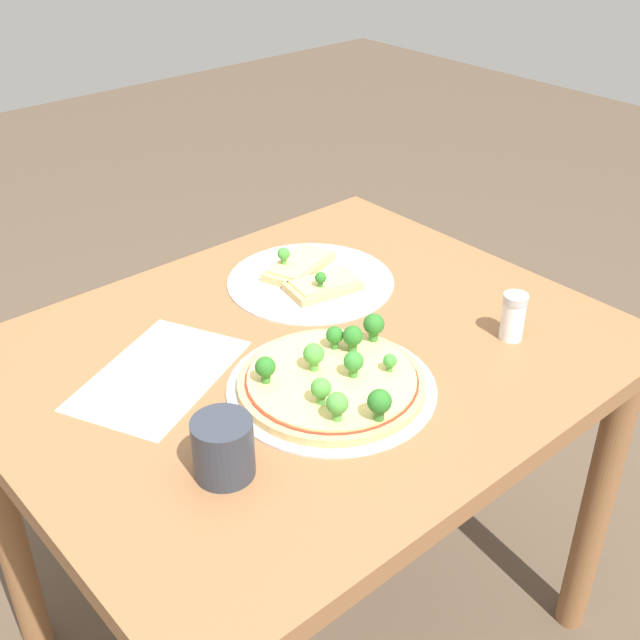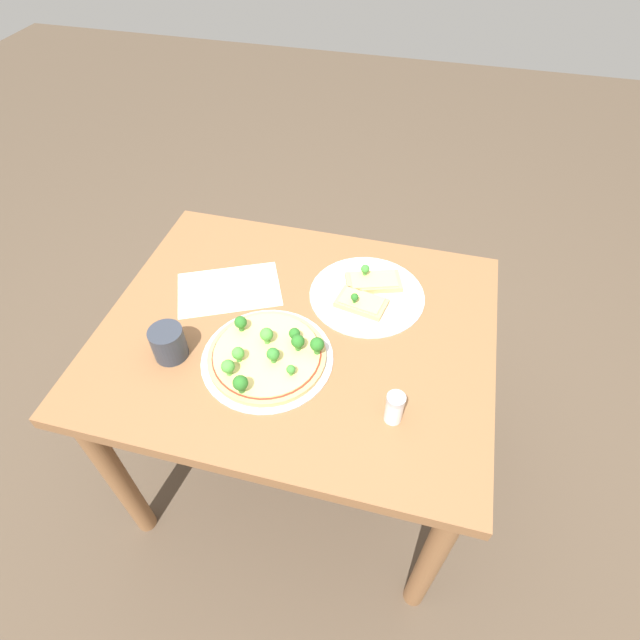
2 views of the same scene
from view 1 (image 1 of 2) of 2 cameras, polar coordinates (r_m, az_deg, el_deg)
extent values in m
plane|color=brown|center=(1.85, -0.84, -21.11)|extent=(8.00, 8.00, 0.00)
cube|color=brown|center=(1.36, -1.07, -2.62)|extent=(1.02, 0.83, 0.04)
cylinder|color=brown|center=(2.03, 2.24, -2.17)|extent=(0.06, 0.06, 0.69)
cylinder|color=brown|center=(1.68, -21.41, -13.35)|extent=(0.06, 0.06, 0.69)
cylinder|color=brown|center=(1.70, 19.15, -12.12)|extent=(0.06, 0.06, 0.69)
cylinder|color=silver|center=(1.25, 0.83, -4.83)|extent=(0.33, 0.33, 0.00)
cylinder|color=tan|center=(1.24, 0.83, -4.49)|extent=(0.29, 0.29, 0.01)
cylinder|color=#A82D1E|center=(1.24, 0.84, -4.20)|extent=(0.27, 0.27, 0.00)
cylinder|color=#EACC75|center=(1.24, 0.84, -4.08)|extent=(0.26, 0.26, 0.00)
sphere|color=#337A2D|center=(1.22, 2.40, -2.95)|extent=(0.03, 0.03, 0.03)
cylinder|color=#3F8136|center=(1.23, 2.38, -3.73)|extent=(0.01, 0.01, 0.01)
sphere|color=#286B23|center=(1.28, 2.35, -1.13)|extent=(0.03, 0.03, 0.03)
cylinder|color=#37742D|center=(1.29, 2.33, -1.93)|extent=(0.01, 0.01, 0.01)
sphere|color=#3D8933|center=(1.24, 5.00, -2.90)|extent=(0.02, 0.02, 0.02)
cylinder|color=#488E3A|center=(1.25, 4.97, -3.43)|extent=(0.01, 0.01, 0.01)
sphere|color=#286B23|center=(1.29, 1.04, -1.07)|extent=(0.03, 0.03, 0.03)
cylinder|color=#37742D|center=(1.30, 1.04, -1.75)|extent=(0.01, 0.01, 0.01)
sphere|color=#479338|center=(1.17, 0.07, -4.85)|extent=(0.03, 0.03, 0.03)
cylinder|color=#51973E|center=(1.18, 0.07, -5.63)|extent=(0.01, 0.01, 0.01)
sphere|color=#479338|center=(1.24, -0.45, -2.41)|extent=(0.03, 0.03, 0.03)
cylinder|color=#51973E|center=(1.25, -0.44, -3.24)|extent=(0.02, 0.02, 0.02)
sphere|color=#286B23|center=(1.14, 4.25, -5.79)|extent=(0.04, 0.04, 0.04)
cylinder|color=#37742D|center=(1.15, 4.21, -6.70)|extent=(0.02, 0.02, 0.02)
sphere|color=#479338|center=(1.14, 1.23, -5.93)|extent=(0.03, 0.03, 0.03)
cylinder|color=#51973E|center=(1.15, 1.22, -6.77)|extent=(0.01, 0.01, 0.01)
sphere|color=#286B23|center=(1.31, 3.85, -0.29)|extent=(0.04, 0.04, 0.04)
cylinder|color=#37742D|center=(1.32, 3.82, -1.13)|extent=(0.02, 0.02, 0.02)
sphere|color=#286B23|center=(1.21, -3.91, -3.33)|extent=(0.03, 0.03, 0.03)
cylinder|color=#37742D|center=(1.22, -3.88, -4.13)|extent=(0.01, 0.01, 0.01)
cylinder|color=silver|center=(1.54, -0.67, 2.78)|extent=(0.32, 0.32, 0.00)
cube|color=tan|center=(1.57, -1.49, 3.82)|extent=(0.17, 0.12, 0.02)
cube|color=#EACC75|center=(1.57, -1.50, 4.14)|extent=(0.14, 0.10, 0.00)
sphere|color=#3D8933|center=(1.55, -2.60, 4.74)|extent=(0.02, 0.02, 0.02)
cylinder|color=#488E3A|center=(1.55, -2.59, 4.22)|extent=(0.01, 0.01, 0.01)
cube|color=tan|center=(1.50, 0.22, 2.40)|extent=(0.15, 0.10, 0.02)
cube|color=#EACC75|center=(1.49, 0.23, 2.73)|extent=(0.12, 0.09, 0.00)
sphere|color=#286B23|center=(1.47, 0.04, 3.03)|extent=(0.02, 0.02, 0.02)
cylinder|color=#37742D|center=(1.47, 0.04, 2.56)|extent=(0.01, 0.01, 0.01)
cylinder|color=#2D333D|center=(1.08, -6.90, -9.02)|extent=(0.08, 0.08, 0.09)
cylinder|color=silver|center=(1.39, 13.53, -0.01)|extent=(0.04, 0.04, 0.07)
cylinder|color=#B2B2B7|center=(1.37, 13.75, 1.49)|extent=(0.04, 0.04, 0.01)
cube|color=white|center=(1.31, -11.39, -3.84)|extent=(0.33, 0.29, 0.00)
camera|label=2|loc=(1.02, 57.89, 32.79)|focal=28.00mm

